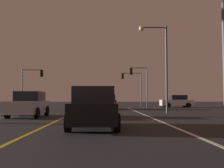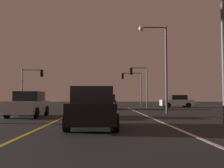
{
  "view_description": "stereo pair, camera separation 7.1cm",
  "coord_description": "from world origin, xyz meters",
  "px_view_note": "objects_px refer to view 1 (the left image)",
  "views": [
    {
      "loc": [
        2.65,
        -0.75,
        1.23
      ],
      "look_at": [
        3.54,
        32.21,
        3.08
      ],
      "focal_mm": 41.42,
      "sensor_mm": 36.0,
      "label": 1
    },
    {
      "loc": [
        2.72,
        -0.75,
        1.23
      ],
      "look_at": [
        3.54,
        32.21,
        3.08
      ],
      "focal_mm": 41.42,
      "sensor_mm": 36.0,
      "label": 2
    }
  ],
  "objects_px": {
    "car_ahead_far": "(108,102)",
    "car_oncoming": "(29,105)",
    "traffic_light_near_left": "(33,79)",
    "traffic_light_far_right": "(131,81)",
    "car_lead_same_lane": "(94,108)",
    "street_lamp_right_near": "(210,10)",
    "traffic_light_near_right": "(139,78)",
    "street_lamp_right_far": "(160,57)",
    "car_crossing_side": "(177,101)"
  },
  "relations": [
    {
      "from": "car_ahead_far",
      "to": "traffic_light_near_left",
      "type": "relative_size",
      "value": 0.86
    },
    {
      "from": "street_lamp_right_near",
      "to": "traffic_light_near_right",
      "type": "bearing_deg",
      "value": -89.65
    },
    {
      "from": "car_ahead_far",
      "to": "street_lamp_right_near",
      "type": "bearing_deg",
      "value": -167.11
    },
    {
      "from": "traffic_light_near_right",
      "to": "car_crossing_side",
      "type": "bearing_deg",
      "value": -167.29
    },
    {
      "from": "traffic_light_far_right",
      "to": "car_crossing_side",
      "type": "bearing_deg",
      "value": 143.54
    },
    {
      "from": "car_ahead_far",
      "to": "traffic_light_near_left",
      "type": "xyz_separation_m",
      "value": [
        -9.78,
        4.35,
        2.91
      ]
    },
    {
      "from": "traffic_light_near_right",
      "to": "traffic_light_far_right",
      "type": "relative_size",
      "value": 1.03
    },
    {
      "from": "car_oncoming",
      "to": "car_lead_same_lane",
      "type": "relative_size",
      "value": 1.0
    },
    {
      "from": "car_lead_same_lane",
      "to": "car_crossing_side",
      "type": "relative_size",
      "value": 1.0
    },
    {
      "from": "car_crossing_side",
      "to": "street_lamp_right_near",
      "type": "bearing_deg",
      "value": 77.72
    },
    {
      "from": "traffic_light_near_left",
      "to": "street_lamp_right_far",
      "type": "relative_size",
      "value": 0.68
    },
    {
      "from": "traffic_light_near_left",
      "to": "traffic_light_far_right",
      "type": "bearing_deg",
      "value": 22.2
    },
    {
      "from": "traffic_light_near_left",
      "to": "car_ahead_far",
      "type": "bearing_deg",
      "value": -23.98
    },
    {
      "from": "traffic_light_near_left",
      "to": "street_lamp_right_near",
      "type": "distance_m",
      "value": 26.9
    },
    {
      "from": "car_ahead_far",
      "to": "traffic_light_far_right",
      "type": "relative_size",
      "value": 0.83
    },
    {
      "from": "traffic_light_near_right",
      "to": "traffic_light_near_left",
      "type": "xyz_separation_m",
      "value": [
        -13.88,
        -0.0,
        -0.19
      ]
    },
    {
      "from": "car_oncoming",
      "to": "street_lamp_right_near",
      "type": "bearing_deg",
      "value": 55.83
    },
    {
      "from": "car_ahead_far",
      "to": "traffic_light_near_left",
      "type": "bearing_deg",
      "value": 66.02
    },
    {
      "from": "car_lead_same_lane",
      "to": "traffic_light_near_right",
      "type": "height_order",
      "value": "traffic_light_near_right"
    },
    {
      "from": "car_crossing_side",
      "to": "street_lamp_right_far",
      "type": "xyz_separation_m",
      "value": [
        -5.22,
        -13.59,
        3.94
      ]
    },
    {
      "from": "traffic_light_near_right",
      "to": "street_lamp_right_far",
      "type": "xyz_separation_m",
      "value": [
        0.17,
        -12.38,
        0.85
      ]
    },
    {
      "from": "car_crossing_side",
      "to": "street_lamp_right_far",
      "type": "bearing_deg",
      "value": 68.99
    },
    {
      "from": "car_ahead_far",
      "to": "car_oncoming",
      "type": "xyz_separation_m",
      "value": [
        -5.41,
        -12.0,
        0.0
      ]
    },
    {
      "from": "car_oncoming",
      "to": "traffic_light_near_left",
      "type": "relative_size",
      "value": 0.86
    },
    {
      "from": "street_lamp_right_near",
      "to": "street_lamp_right_far",
      "type": "bearing_deg",
      "value": -90.16
    },
    {
      "from": "traffic_light_far_right",
      "to": "car_lead_same_lane",
      "type": "bearing_deg",
      "value": 81.09
    },
    {
      "from": "car_lead_same_lane",
      "to": "traffic_light_near_right",
      "type": "bearing_deg",
      "value": -11.96
    },
    {
      "from": "car_oncoming",
      "to": "street_lamp_right_near",
      "type": "xyz_separation_m",
      "value": [
        9.66,
        -6.56,
        4.28
      ]
    },
    {
      "from": "traffic_light_near_left",
      "to": "street_lamp_right_near",
      "type": "xyz_separation_m",
      "value": [
        14.03,
        -22.91,
        1.36
      ]
    },
    {
      "from": "traffic_light_far_right",
      "to": "street_lamp_right_far",
      "type": "height_order",
      "value": "street_lamp_right_far"
    },
    {
      "from": "car_ahead_far",
      "to": "car_lead_same_lane",
      "type": "bearing_deg",
      "value": 177.64
    },
    {
      "from": "traffic_light_far_right",
      "to": "car_ahead_far",
      "type": "bearing_deg",
      "value": 69.41
    },
    {
      "from": "car_ahead_far",
      "to": "street_lamp_right_near",
      "type": "height_order",
      "value": "street_lamp_right_near"
    },
    {
      "from": "traffic_light_near_left",
      "to": "car_lead_same_lane",
      "type": "bearing_deg",
      "value": -68.64
    },
    {
      "from": "car_lead_same_lane",
      "to": "traffic_light_far_right",
      "type": "distance_m",
      "value": 29.03
    },
    {
      "from": "car_crossing_side",
      "to": "traffic_light_far_right",
      "type": "xyz_separation_m",
      "value": [
        -5.8,
        4.28,
        3.03
      ]
    },
    {
      "from": "car_ahead_far",
      "to": "street_lamp_right_far",
      "type": "relative_size",
      "value": 0.58
    },
    {
      "from": "car_oncoming",
      "to": "street_lamp_right_far",
      "type": "height_order",
      "value": "street_lamp_right_far"
    },
    {
      "from": "street_lamp_right_far",
      "to": "car_oncoming",
      "type": "bearing_deg",
      "value": 22.3
    },
    {
      "from": "traffic_light_near_left",
      "to": "traffic_light_near_right",
      "type": "bearing_deg",
      "value": 0.0
    },
    {
      "from": "car_crossing_side",
      "to": "traffic_light_near_left",
      "type": "bearing_deg",
      "value": 3.61
    },
    {
      "from": "car_crossing_side",
      "to": "traffic_light_near_left",
      "type": "distance_m",
      "value": 19.53
    },
    {
      "from": "car_lead_same_lane",
      "to": "car_crossing_side",
      "type": "distance_m",
      "value": 26.33
    },
    {
      "from": "traffic_light_near_right",
      "to": "street_lamp_right_near",
      "type": "xyz_separation_m",
      "value": [
        0.14,
        -22.91,
        1.18
      ]
    },
    {
      "from": "car_ahead_far",
      "to": "car_lead_same_lane",
      "type": "xyz_separation_m",
      "value": [
        -0.77,
        -18.68,
        0.0
      ]
    },
    {
      "from": "car_crossing_side",
      "to": "traffic_light_near_left",
      "type": "relative_size",
      "value": 0.86
    },
    {
      "from": "street_lamp_right_near",
      "to": "car_crossing_side",
      "type": "bearing_deg",
      "value": -102.28
    },
    {
      "from": "street_lamp_right_far",
      "to": "traffic_light_near_left",
      "type": "bearing_deg",
      "value": -41.37
    },
    {
      "from": "car_ahead_far",
      "to": "car_lead_same_lane",
      "type": "height_order",
      "value": "same"
    },
    {
      "from": "traffic_light_far_right",
      "to": "street_lamp_right_far",
      "type": "xyz_separation_m",
      "value": [
        0.58,
        -17.88,
        0.91
      ]
    }
  ]
}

